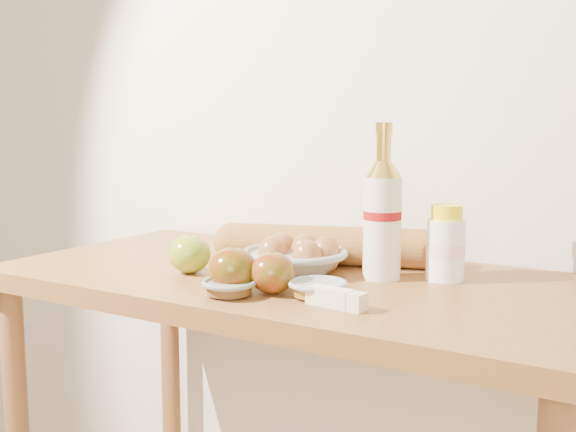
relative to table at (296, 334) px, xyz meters
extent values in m
cube|color=silver|center=(0.00, 0.33, 0.52)|extent=(3.50, 0.02, 2.60)
cube|color=#986331|center=(0.00, 0.00, 0.10)|extent=(1.20, 0.60, 0.04)
cylinder|color=brown|center=(-0.55, 0.25, -0.35)|extent=(0.05, 0.05, 0.86)
cylinder|color=beige|center=(0.16, 0.05, 0.22)|extent=(0.08, 0.08, 0.20)
cylinder|color=maroon|center=(0.16, 0.05, 0.25)|extent=(0.08, 0.08, 0.02)
cone|color=gold|center=(0.16, 0.05, 0.34)|extent=(0.08, 0.08, 0.03)
cylinder|color=gold|center=(0.16, 0.05, 0.38)|extent=(0.03, 0.03, 0.05)
cylinder|color=gold|center=(0.16, 0.05, 0.41)|extent=(0.04, 0.04, 0.02)
cylinder|color=white|center=(0.27, 0.10, 0.18)|extent=(0.09, 0.09, 0.12)
cylinder|color=#FADAD1|center=(0.27, 0.10, 0.18)|extent=(0.09, 0.09, 0.03)
cylinder|color=yellow|center=(0.27, 0.10, 0.25)|extent=(0.08, 0.08, 0.03)
torus|color=#8D9A95|center=(0.00, 0.00, 0.16)|extent=(0.21, 0.21, 0.02)
ellipsoid|color=brown|center=(-0.04, -0.02, 0.16)|extent=(0.06, 0.06, 0.07)
ellipsoid|color=brown|center=(0.04, -0.02, 0.16)|extent=(0.06, 0.06, 0.07)
ellipsoid|color=brown|center=(-0.01, 0.04, 0.16)|extent=(0.06, 0.06, 0.07)
ellipsoid|color=brown|center=(-0.06, 0.04, 0.16)|extent=(0.06, 0.06, 0.07)
ellipsoid|color=brown|center=(0.05, 0.04, 0.16)|extent=(0.06, 0.06, 0.07)
cylinder|color=#AD7234|center=(0.00, 0.11, 0.16)|extent=(0.41, 0.21, 0.08)
sphere|color=#AD7234|center=(-0.19, 0.05, 0.16)|extent=(0.10, 0.10, 0.08)
sphere|color=#AD7234|center=(0.20, 0.18, 0.16)|extent=(0.10, 0.10, 0.08)
ellipsoid|color=#A59421|center=(-0.19, -0.10, 0.16)|extent=(0.10, 0.10, 0.08)
cylinder|color=#52351B|center=(-0.19, -0.10, 0.19)|extent=(0.01, 0.01, 0.01)
ellipsoid|color=maroon|center=(-0.02, -0.18, 0.16)|extent=(0.11, 0.11, 0.08)
cylinder|color=#452F17|center=(-0.02, -0.18, 0.20)|extent=(0.01, 0.01, 0.01)
ellipsoid|color=maroon|center=(0.05, -0.16, 0.16)|extent=(0.11, 0.11, 0.07)
cylinder|color=#4C3019|center=(0.05, -0.16, 0.19)|extent=(0.01, 0.01, 0.01)
torus|color=gray|center=(-0.01, -0.21, 0.15)|extent=(0.12, 0.12, 0.01)
cylinder|color=brown|center=(-0.01, -0.21, 0.14)|extent=(0.10, 0.10, 0.02)
torus|color=#929F9B|center=(0.13, -0.14, 0.15)|extent=(0.13, 0.13, 0.01)
cylinder|color=brown|center=(0.13, -0.14, 0.14)|extent=(0.11, 0.11, 0.02)
cube|color=beige|center=(0.18, -0.18, 0.14)|extent=(0.11, 0.04, 0.03)
cube|color=beige|center=(0.18, -0.18, 0.14)|extent=(0.06, 0.04, 0.03)
camera|label=1|loc=(0.72, -1.20, 0.43)|focal=45.00mm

